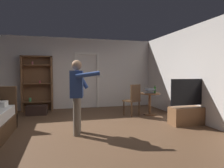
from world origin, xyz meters
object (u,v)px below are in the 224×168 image
bottle_on_table (155,90)px  tv_flatscreen (190,111)px  side_table (150,100)px  suitcase_dark (37,110)px  person_blue_shirt (77,91)px  laptop (149,92)px  bookshelf (37,81)px  wooden_chair (133,99)px

bottle_on_table → tv_flatscreen: bearing=-73.8°
tv_flatscreen → bottle_on_table: size_ratio=4.79×
side_table → suitcase_dark: 3.64m
person_blue_shirt → tv_flatscreen: bearing=0.9°
laptop → bottle_on_table: 0.19m
side_table → laptop: laptop is taller
bookshelf → tv_flatscreen: 5.11m
side_table → person_blue_shirt: size_ratio=0.43×
laptop → wooden_chair: wooden_chair is taller
laptop → tv_flatscreen: bearing=-67.4°
bottle_on_table → bookshelf: bearing=154.7°
bookshelf → side_table: (3.55, -1.66, -0.58)m
tv_flatscreen → laptop: (-0.55, 1.31, 0.41)m
tv_flatscreen → laptop: 1.47m
bookshelf → wooden_chair: bookshelf is taller
tv_flatscreen → suitcase_dark: (-4.02, 2.27, -0.19)m
tv_flatscreen → wooden_chair: tv_flatscreen is taller
side_table → suitcase_dark: size_ratio=1.11×
laptop → bottle_on_table: bearing=-11.9°
side_table → laptop: 0.28m
bottle_on_table → wooden_chair: 0.76m
laptop → wooden_chair: size_ratio=0.38×
laptop → wooden_chair: bearing=177.6°
bottle_on_table → person_blue_shirt: 2.88m
bookshelf → bottle_on_table: 4.09m
bottle_on_table → person_blue_shirt: size_ratio=0.15×
bookshelf → bottle_on_table: size_ratio=7.84×
tv_flatscreen → wooden_chair: 1.73m
tv_flatscreen → side_table: (-0.51, 1.35, 0.13)m
tv_flatscreen → side_table: bearing=110.6°
suitcase_dark → laptop: bearing=-12.0°
tv_flatscreen → side_table: tv_flatscreen is taller
bookshelf → wooden_chair: size_ratio=1.96×
side_table → bottle_on_table: bearing=-29.7°
wooden_chair → suitcase_dark: size_ratio=1.57×
bookshelf → bottle_on_table: bearing=-25.3°
person_blue_shirt → suitcase_dark: (-1.09, 2.32, -0.79)m
laptop → person_blue_shirt: (-2.38, -1.35, 0.19)m
tv_flatscreen → person_blue_shirt: size_ratio=0.73×
bookshelf → bottle_on_table: bookshelf is taller
wooden_chair → tv_flatscreen: bearing=-50.9°
bookshelf → wooden_chair: (2.98, -1.68, -0.51)m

